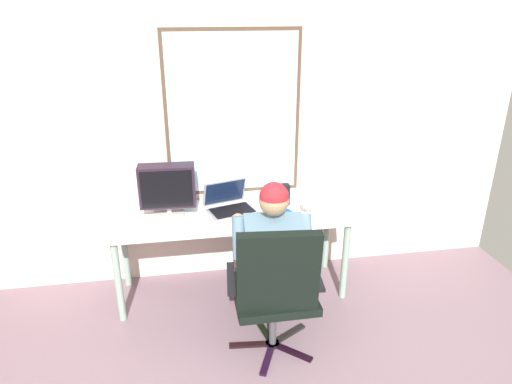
# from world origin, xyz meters

# --- Properties ---
(wall_rear) EXTENTS (4.95, 0.08, 2.55)m
(wall_rear) POSITION_xyz_m (0.00, 2.50, 1.28)
(wall_rear) COLOR beige
(wall_rear) RESTS_ON ground
(desk) EXTENTS (1.89, 0.62, 0.72)m
(desk) POSITION_xyz_m (-0.04, 2.14, 0.65)
(desk) COLOR gray
(desk) RESTS_ON ground
(office_chair) EXTENTS (0.65, 0.63, 1.03)m
(office_chair) POSITION_xyz_m (0.14, 1.31, 0.57)
(office_chair) COLOR black
(office_chair) RESTS_ON ground
(person_seated) EXTENTS (0.55, 0.77, 1.23)m
(person_seated) POSITION_xyz_m (0.17, 1.58, 0.64)
(person_seated) COLOR #393C5F
(person_seated) RESTS_ON ground
(crt_monitor) EXTENTS (0.43, 0.19, 0.41)m
(crt_monitor) POSITION_xyz_m (-0.52, 2.19, 0.96)
(crt_monitor) COLOR beige
(crt_monitor) RESTS_ON desk
(laptop) EXTENTS (0.43, 0.40, 0.23)m
(laptop) POSITION_xyz_m (-0.05, 2.22, 0.78)
(laptop) COLOR gray
(laptop) RESTS_ON desk
(wine_glass) EXTENTS (0.09, 0.09, 0.14)m
(wine_glass) POSITION_xyz_m (0.55, 2.00, 0.81)
(wine_glass) COLOR silver
(wine_glass) RESTS_ON desk
(desk_speaker) EXTENTS (0.08, 0.07, 0.17)m
(desk_speaker) POSITION_xyz_m (0.41, 2.24, 0.81)
(desk_speaker) COLOR black
(desk_speaker) RESTS_ON desk
(cd_case) EXTENTS (0.18, 0.17, 0.01)m
(cd_case) POSITION_xyz_m (0.37, 2.04, 0.72)
(cd_case) COLOR blue
(cd_case) RESTS_ON desk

